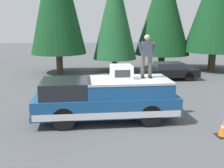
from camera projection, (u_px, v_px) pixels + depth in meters
ground_plane at (127, 122)px, 10.78m from camera, size 90.00×90.00×0.00m
pickup_truck at (106, 99)px, 10.85m from camera, size 2.01×5.54×1.65m
compressor_unit at (121, 72)px, 10.72m from camera, size 0.65×0.84×0.56m
person_on_truck_bed at (147, 55)px, 10.79m from camera, size 0.29×0.72×1.69m
parked_car_black at (167, 71)px, 18.85m from camera, size 1.64×4.10×1.16m
traffic_cone at (224, 128)px, 9.40m from camera, size 0.47×0.47×0.62m
conifer_far_left at (216, 3)px, 21.58m from camera, size 4.75×4.75×9.16m
conifer_left at (163, 8)px, 22.43m from camera, size 4.51×4.51×8.76m
conifer_center_left at (115, 12)px, 21.08m from camera, size 3.37×3.37×8.13m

